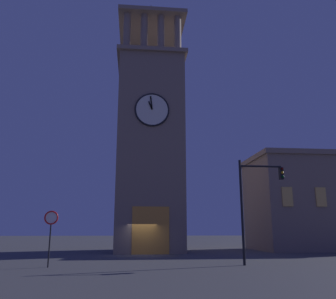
{
  "coord_description": "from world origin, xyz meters",
  "views": [
    {
      "loc": [
        0.85,
        29.97,
        2.01
      ],
      "look_at": [
        -2.63,
        -4.56,
        10.07
      ],
      "focal_mm": 37.15,
      "sensor_mm": 36.0,
      "label": 1
    }
  ],
  "objects_px": {
    "clocktower": "(150,148)",
    "traffic_signal_near": "(254,195)",
    "adjacent_wing_building": "(330,203)",
    "no_horn_sign": "(51,223)"
  },
  "relations": [
    {
      "from": "traffic_signal_near",
      "to": "clocktower",
      "type": "bearing_deg",
      "value": -67.25
    },
    {
      "from": "adjacent_wing_building",
      "to": "traffic_signal_near",
      "type": "distance_m",
      "value": 19.76
    },
    {
      "from": "clocktower",
      "to": "traffic_signal_near",
      "type": "height_order",
      "value": "clocktower"
    },
    {
      "from": "adjacent_wing_building",
      "to": "no_horn_sign",
      "type": "height_order",
      "value": "adjacent_wing_building"
    },
    {
      "from": "clocktower",
      "to": "traffic_signal_near",
      "type": "bearing_deg",
      "value": 112.75
    },
    {
      "from": "clocktower",
      "to": "traffic_signal_near",
      "type": "relative_size",
      "value": 4.27
    },
    {
      "from": "clocktower",
      "to": "no_horn_sign",
      "type": "xyz_separation_m",
      "value": [
        6.14,
        13.96,
        -7.71
      ]
    },
    {
      "from": "clocktower",
      "to": "traffic_signal_near",
      "type": "distance_m",
      "value": 16.2
    },
    {
      "from": "adjacent_wing_building",
      "to": "no_horn_sign",
      "type": "distance_m",
      "value": 29.37
    },
    {
      "from": "adjacent_wing_building",
      "to": "no_horn_sign",
      "type": "relative_size",
      "value": 5.45
    }
  ]
}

